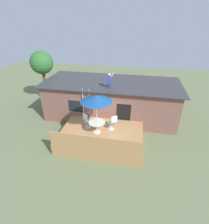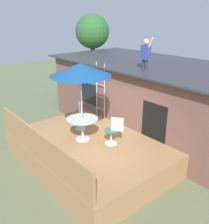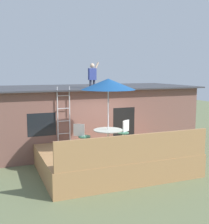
% 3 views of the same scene
% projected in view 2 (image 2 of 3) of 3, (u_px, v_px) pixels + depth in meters
% --- Properties ---
extents(ground_plane, '(40.00, 40.00, 0.00)m').
position_uv_depth(ground_plane, '(93.00, 161.00, 8.75)').
color(ground_plane, '#66704C').
extents(house, '(10.50, 4.50, 2.87)m').
position_uv_depth(house, '(162.00, 100.00, 10.39)').
color(house, brown).
rests_on(house, ground).
extents(deck, '(5.23, 3.92, 0.80)m').
position_uv_depth(deck, '(93.00, 151.00, 8.60)').
color(deck, '#A87A4C').
rests_on(deck, ground).
extents(deck_railing, '(5.13, 0.08, 0.90)m').
position_uv_depth(deck_railing, '(38.00, 146.00, 7.16)').
color(deck_railing, '#A87A4C').
rests_on(deck_railing, deck).
extents(patio_table, '(1.04, 1.04, 0.74)m').
position_uv_depth(patio_table, '(82.00, 123.00, 8.30)').
color(patio_table, silver).
rests_on(patio_table, deck).
extents(patio_umbrella, '(1.90, 1.90, 2.54)m').
position_uv_depth(patio_umbrella, '(80.00, 70.00, 7.67)').
color(patio_umbrella, silver).
rests_on(patio_umbrella, deck).
extents(step_ladder, '(0.52, 0.04, 2.20)m').
position_uv_depth(step_ladder, '(101.00, 91.00, 9.99)').
color(step_ladder, silver).
rests_on(step_ladder, deck).
extents(person_figure, '(0.47, 0.20, 1.11)m').
position_uv_depth(person_figure, '(146.00, 52.00, 8.86)').
color(person_figure, '#33384C').
rests_on(person_figure, house).
extents(patio_chair_left, '(0.58, 0.44, 0.92)m').
position_uv_depth(patio_chair_left, '(80.00, 116.00, 9.21)').
color(patio_chair_left, silver).
rests_on(patio_chair_left, deck).
extents(patio_chair_right, '(0.57, 0.45, 0.92)m').
position_uv_depth(patio_chair_right, '(113.00, 131.00, 8.05)').
color(patio_chair_right, silver).
rests_on(patio_chair_right, deck).
extents(backyard_tree, '(1.99, 1.99, 4.76)m').
position_uv_depth(backyard_tree, '(92.00, 32.00, 14.97)').
color(backyard_tree, brown).
rests_on(backyard_tree, ground).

